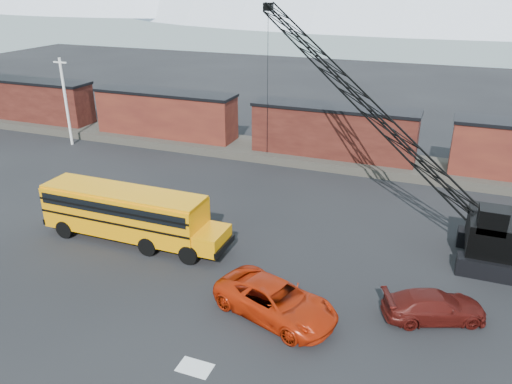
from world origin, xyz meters
The scene contains 11 objects.
ground centered at (0.00, 0.00, 0.00)m, with size 160.00×160.00×0.00m, color black.
gravel_berm centered at (0.00, 22.00, 0.35)m, with size 120.00×5.00×0.70m, color #423E36.
boxcar_west_far centered at (-32.00, 22.00, 2.76)m, with size 13.70×3.10×4.17m.
boxcar_west_near centered at (-16.00, 22.00, 2.76)m, with size 13.70×3.10×4.17m.
boxcar_mid centered at (0.00, 22.00, 2.76)m, with size 13.70×3.10×4.17m.
utility_pole centered at (-24.00, 18.00, 4.15)m, with size 1.40×0.24×8.00m.
snow_patch centered at (0.50, -4.00, 0.01)m, with size 1.40×0.90×0.02m, color silver.
school_bus centered at (-7.98, 4.16, 1.79)m, with size 11.65×2.65×3.19m.
red_pickup centered at (2.42, 0.40, 0.83)m, with size 2.75×5.96×1.66m, color #B32408.
maroon_suv centered at (9.26, 2.81, 0.68)m, with size 1.90×4.67×1.36m, color #48100C.
crawler_crane centered at (2.95, 14.74, 7.39)m, with size 21.41×13.77×12.95m.
Camera 1 is at (8.46, -17.72, 14.49)m, focal length 35.00 mm.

